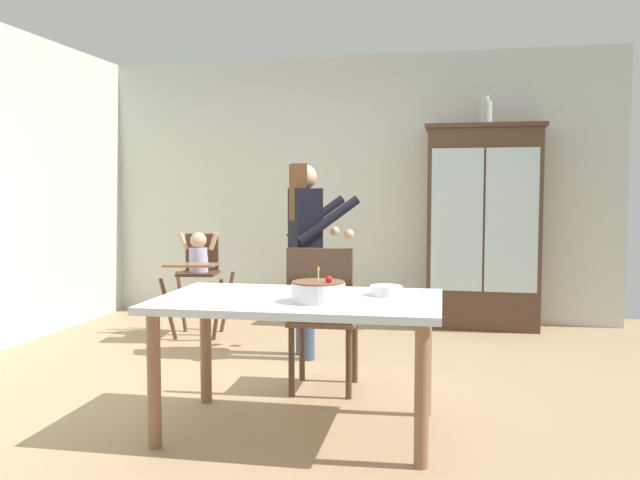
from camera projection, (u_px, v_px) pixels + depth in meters
ground_plane at (288, 390)px, 4.42m from camera, size 6.24×6.24×0.00m
wall_back at (352, 188)px, 6.88m from camera, size 5.32×0.06×2.70m
china_cabinet at (483, 227)px, 6.38m from camera, size 1.11×0.48×1.95m
ceramic_vase at (485, 112)px, 6.31m from camera, size 0.13×0.13×0.27m
high_chair_with_toddler at (198, 264)px, 6.04m from camera, size 0.65×0.75×0.95m
adult_person at (306, 236)px, 5.23m from camera, size 0.65×0.64×1.53m
dining_table at (299, 314)px, 3.62m from camera, size 1.56×0.98×0.74m
birthday_cake at (318, 292)px, 3.46m from camera, size 0.28×0.28×0.19m
serving_bowl at (386, 290)px, 3.68m from camera, size 0.18×0.18×0.05m
dining_chair_far_side at (322, 309)px, 4.30m from camera, size 0.46×0.46×0.96m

